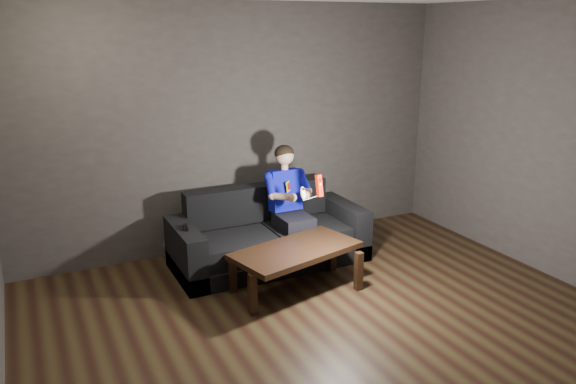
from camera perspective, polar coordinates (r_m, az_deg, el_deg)
floor at (r=4.62m, az=7.04°, el=-15.42°), size 5.00×5.00×0.00m
back_wall at (r=6.26m, az=-5.10°, el=6.45°), size 5.00×0.04×2.70m
sofa at (r=5.99m, az=-2.01°, el=-4.86°), size 2.02×0.87×0.78m
child at (r=5.89m, az=0.16°, el=-0.51°), size 0.49×0.60×1.21m
wii_remote_red at (r=5.47m, az=3.19°, el=0.65°), size 0.06×0.09×0.22m
nunchuk_white at (r=5.41m, az=1.54°, el=-0.13°), size 0.07×0.09×0.14m
wii_remote_black at (r=5.53m, az=-10.37°, el=-3.55°), size 0.06×0.16×0.03m
coffee_table at (r=5.31m, az=0.81°, el=-6.28°), size 1.31×0.87×0.44m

